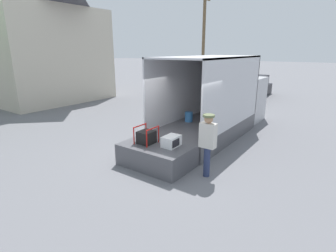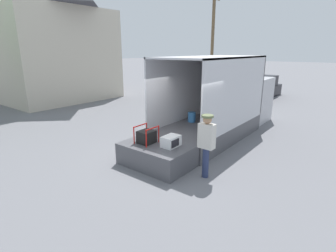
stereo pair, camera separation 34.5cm
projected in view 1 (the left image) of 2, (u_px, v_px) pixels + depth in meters
ground_plane at (170, 157)px, 8.67m from camera, size 160.00×160.00×0.00m
box_truck at (224, 108)px, 11.72m from camera, size 7.08×2.25×3.20m
tailgate_deck at (157, 155)px, 8.02m from camera, size 1.45×2.13×0.67m
microwave at (171, 141)px, 7.74m from camera, size 0.56×0.40×0.32m
portable_generator at (147, 137)px, 8.00m from camera, size 0.60×0.54×0.54m
worker_person at (208, 139)px, 7.10m from camera, size 0.32×0.44×1.78m
pickup_truck_black at (249, 88)px, 19.73m from camera, size 5.40×1.99×1.56m
house_backdrop at (37, 38)px, 18.05m from camera, size 7.51×7.78×8.21m
utility_pole at (204, 40)px, 23.82m from camera, size 1.80×0.28×8.33m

